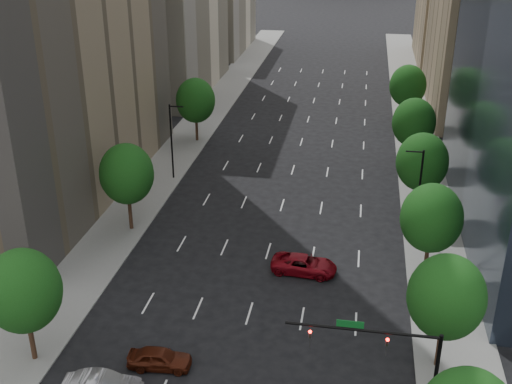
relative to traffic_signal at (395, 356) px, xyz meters
The scene contains 18 objects.
sidewalk_left 40.05m from the traffic_signal, 130.94° to the left, with size 6.00×200.00×0.15m, color slate.
sidewalk_right 30.84m from the traffic_signal, 80.59° to the left, with size 6.00×200.00×0.15m, color slate.
filler_left 111.86m from the traffic_signal, 108.53° to the left, with size 14.00×26.00×18.00m, color beige.
parking_tan_right 72.16m from the traffic_signal, 78.32° to the left, with size 14.00×30.00×30.00m, color #8C7759.
filler_right 104.05m from the traffic_signal, 82.00° to the left, with size 14.00×26.00×16.00m, color #8C7759.
tree_right_1 6.96m from the traffic_signal, 59.96° to the left, with size 5.20×5.20×8.75m.
tree_right_2 18.34m from the traffic_signal, 79.09° to the left, with size 5.20×5.20×8.61m.
tree_right_3 30.21m from the traffic_signal, 83.40° to the left, with size 5.20×5.20×8.89m.
tree_right_4 44.14m from the traffic_signal, 85.49° to the left, with size 5.20×5.20×8.46m.
tree_right_5 60.11m from the traffic_signal, 86.69° to the left, with size 5.20×5.20×8.75m.
tree_left_0 24.62m from the traffic_signal, behind, with size 5.20×5.20×8.75m.
tree_left_1 32.96m from the traffic_signal, 138.11° to the left, with size 5.20×5.20×8.97m.
tree_left_2 53.91m from the traffic_signal, 117.07° to the left, with size 5.20×5.20×8.68m.
streetlight_rn 25.17m from the traffic_signal, 83.37° to the left, with size 1.70×0.20×9.00m.
streetlight_ln 42.42m from the traffic_signal, 124.40° to the left, with size 1.70×0.20×9.00m.
traffic_signal is the anchor object (origin of this frame).
car_maroon 16.37m from the traffic_signal, behind, with size 1.79×4.44×1.51m, color #44170B.
car_red_far 18.69m from the traffic_signal, 112.29° to the left, with size 2.63×5.70×1.58m, color maroon.
Camera 1 is at (7.48, -1.04, 29.55)m, focal length 44.71 mm.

